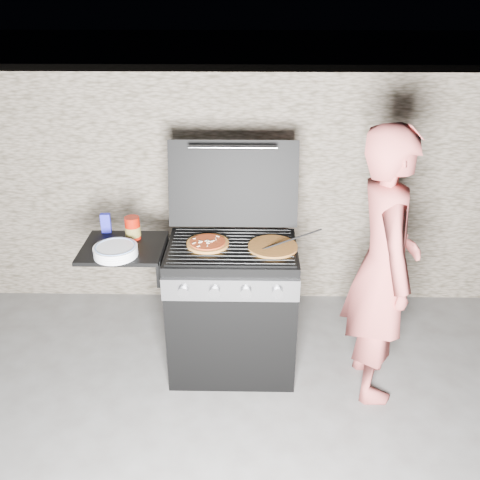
{
  "coord_description": "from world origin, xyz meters",
  "views": [
    {
      "loc": [
        0.1,
        -2.91,
        2.39
      ],
      "look_at": [
        0.05,
        0.0,
        0.95
      ],
      "focal_mm": 40.0,
      "sensor_mm": 36.0,
      "label": 1
    }
  ],
  "objects_px": {
    "gas_grill": "(194,308)",
    "person": "(383,267)",
    "pizza_topped": "(208,243)",
    "sauce_jar": "(133,228)"
  },
  "relations": [
    {
      "from": "gas_grill",
      "to": "pizza_topped",
      "type": "relative_size",
      "value": 5.19
    },
    {
      "from": "gas_grill",
      "to": "person",
      "type": "height_order",
      "value": "person"
    },
    {
      "from": "gas_grill",
      "to": "sauce_jar",
      "type": "xyz_separation_m",
      "value": [
        -0.38,
        0.11,
        0.52
      ]
    },
    {
      "from": "gas_grill",
      "to": "pizza_topped",
      "type": "distance_m",
      "value": 0.48
    },
    {
      "from": "pizza_topped",
      "to": "sauce_jar",
      "type": "relative_size",
      "value": 1.77
    },
    {
      "from": "sauce_jar",
      "to": "person",
      "type": "bearing_deg",
      "value": -10.04
    },
    {
      "from": "sauce_jar",
      "to": "person",
      "type": "distance_m",
      "value": 1.54
    },
    {
      "from": "sauce_jar",
      "to": "person",
      "type": "relative_size",
      "value": 0.08
    },
    {
      "from": "gas_grill",
      "to": "sauce_jar",
      "type": "relative_size",
      "value": 9.2
    },
    {
      "from": "gas_grill",
      "to": "person",
      "type": "bearing_deg",
      "value": -8.03
    }
  ]
}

